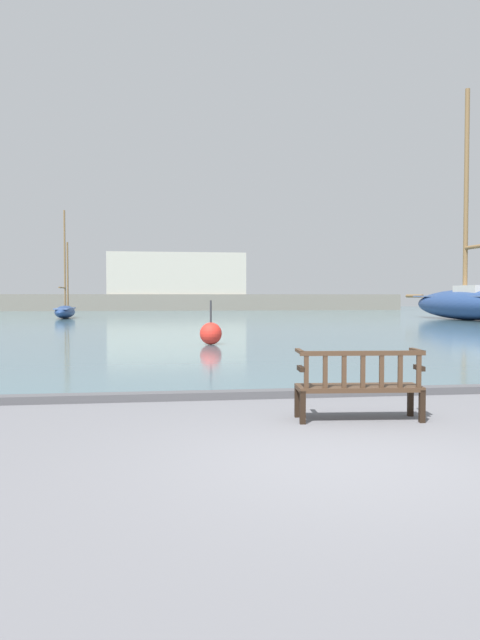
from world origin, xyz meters
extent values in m
plane|color=slate|center=(0.00, 0.00, 0.00)|extent=(160.00, 160.00, 0.00)
cube|color=#476670|center=(0.00, 44.00, 0.04)|extent=(100.00, 80.00, 0.08)
cube|color=#4C4C50|center=(0.00, 3.85, 0.06)|extent=(40.00, 0.30, 0.12)
cube|color=black|center=(0.02, 2.23, 0.21)|extent=(0.08, 0.08, 0.42)
cube|color=black|center=(1.54, 2.09, 0.21)|extent=(0.08, 0.08, 0.42)
cube|color=black|center=(-0.02, 1.78, 0.21)|extent=(0.08, 0.08, 0.42)
cube|color=black|center=(1.50, 1.64, 0.21)|extent=(0.08, 0.08, 0.42)
cube|color=#422D1E|center=(0.76, 1.93, 0.42)|extent=(1.64, 0.66, 0.06)
cube|color=#422D1E|center=(0.74, 1.72, 0.89)|extent=(1.60, 0.19, 0.06)
cube|color=#422D1E|center=(0.02, 1.78, 0.66)|extent=(0.06, 0.04, 0.41)
cube|color=#422D1E|center=(0.26, 1.76, 0.66)|extent=(0.06, 0.04, 0.41)
cube|color=#422D1E|center=(0.50, 1.74, 0.66)|extent=(0.06, 0.04, 0.41)
cube|color=#422D1E|center=(0.74, 1.72, 0.66)|extent=(0.06, 0.04, 0.41)
cube|color=#422D1E|center=(0.98, 1.69, 0.66)|extent=(0.06, 0.04, 0.41)
cube|color=#422D1E|center=(1.22, 1.67, 0.66)|extent=(0.06, 0.04, 0.41)
cube|color=#422D1E|center=(1.46, 1.65, 0.66)|extent=(0.06, 0.04, 0.41)
cube|color=black|center=(-0.01, 1.91, 0.69)|extent=(0.09, 0.30, 0.06)
cube|color=#422D1E|center=(-0.01, 2.00, 0.90)|extent=(0.10, 0.47, 0.04)
cube|color=black|center=(1.52, 1.78, 0.69)|extent=(0.09, 0.30, 0.06)
cube|color=#422D1E|center=(1.53, 1.87, 0.90)|extent=(0.10, 0.47, 0.04)
ellipsoid|color=navy|center=(-7.74, 38.93, 0.52)|extent=(1.26, 5.07, 0.88)
cube|color=#516B9E|center=(-7.74, 38.93, 0.76)|extent=(0.95, 4.46, 0.08)
cylinder|color=brown|center=(-7.74, 39.05, 4.20)|extent=(0.12, 0.12, 6.80)
cylinder|color=brown|center=(-7.75, 37.66, 2.20)|extent=(0.12, 2.78, 0.10)
cylinder|color=brown|center=(-7.73, 40.44, 3.15)|extent=(0.12, 0.12, 4.70)
cylinder|color=brown|center=(-7.72, 41.91, 0.78)|extent=(0.10, 0.92, 0.10)
ellipsoid|color=navy|center=(18.49, 32.02, 1.07)|extent=(3.66, 12.14, 1.98)
cube|color=#516B9E|center=(18.49, 32.02, 1.61)|extent=(2.83, 10.67, 0.08)
cube|color=beige|center=(18.54, 31.13, 1.98)|extent=(1.79, 2.68, 0.65)
cylinder|color=brown|center=(18.48, 32.32, 8.32)|extent=(0.30, 0.30, 13.34)
cylinder|color=brown|center=(18.10, 39.27, 1.63)|extent=(0.38, 2.52, 0.24)
sphere|color=red|center=(0.00, 13.80, 0.43)|extent=(0.70, 0.70, 0.70)
cylinder|color=#2D2D33|center=(0.00, 13.80, 1.13)|extent=(0.06, 0.06, 0.70)
cube|color=slate|center=(0.00, 61.92, 0.92)|extent=(51.98, 2.40, 1.83)
cube|color=#B7B2A3|center=(1.06, 61.92, 4.09)|extent=(14.86, 2.00, 4.51)
camera|label=1|loc=(-1.93, -5.81, 1.61)|focal=35.00mm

